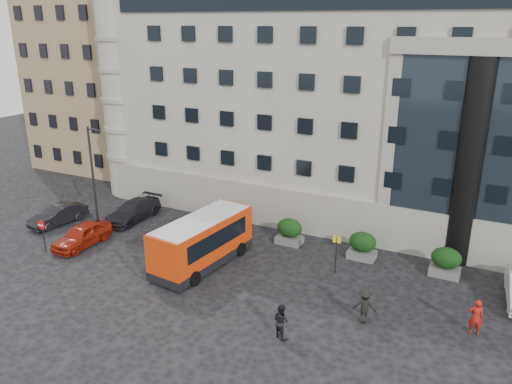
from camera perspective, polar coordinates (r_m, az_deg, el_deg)
ground at (r=29.80m, az=-4.40°, el=-11.02°), size 120.00×120.00×0.00m
civic_building at (r=44.99m, az=17.17°, el=10.64°), size 44.00×24.00×18.00m
entrance_column at (r=33.35m, az=23.19°, el=2.88°), size 1.80×1.80×13.00m
apartment_near at (r=56.57m, az=-15.39°, el=13.36°), size 14.00×14.00×20.00m
apartment_far at (r=72.53m, az=-7.53°, el=15.74°), size 13.00×13.00×22.00m
hedge_a at (r=37.28m, az=-3.52°, el=-3.03°), size 1.80×1.26×1.84m
hedge_b at (r=35.12m, az=3.85°, el=-4.47°), size 1.80×1.26×1.84m
hedge_c at (r=33.63m, az=12.06°, el=-5.97°), size 1.80×1.26×1.84m
hedge_d at (r=32.91m, az=20.88°, el=-7.44°), size 1.80×1.26×1.84m
street_lamp at (r=37.24m, az=-18.06°, el=1.63°), size 1.16×0.18×8.00m
bus_stop_sign at (r=31.06m, az=9.18°, el=-6.32°), size 0.50×0.08×2.52m
no_entry_sign at (r=36.35m, az=-23.24°, el=-3.99°), size 0.64×0.16×2.32m
minibus at (r=31.93m, az=-6.15°, el=-5.44°), size 3.46×7.78×3.15m
red_truck at (r=52.72m, az=-10.48°, el=4.07°), size 3.34×6.14×3.16m
parked_car_a at (r=36.78m, az=-19.25°, el=-4.68°), size 1.86×4.58×1.56m
parked_car_b at (r=41.28m, az=-21.65°, el=-2.46°), size 2.24×4.67×1.48m
parked_car_c at (r=40.35m, az=-13.85°, el=-2.09°), size 2.13×5.22×1.52m
parked_car_d at (r=47.47m, az=-12.31°, el=1.21°), size 3.25×5.72×1.51m
pedestrian_a at (r=27.71m, az=23.82°, el=-12.93°), size 0.77×0.58×1.94m
pedestrian_b at (r=25.32m, az=2.89°, el=-14.50°), size 1.10×1.01×1.82m
pedestrian_c at (r=26.91m, az=12.31°, el=-12.62°), size 1.36×0.94×1.94m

